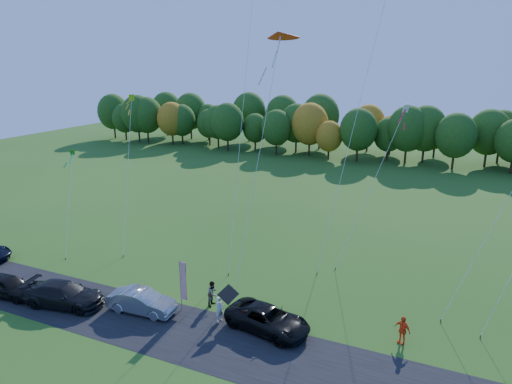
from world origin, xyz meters
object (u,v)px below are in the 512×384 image
at_px(silver_sedan, 142,301).
at_px(feather_flag, 183,281).
at_px(person_east, 402,330).
at_px(black_suv, 268,319).

xyz_separation_m(silver_sedan, feather_flag, (2.57, 1.35, 1.51)).
relative_size(person_east, feather_flag, 0.49).
height_order(black_suv, person_east, person_east).
relative_size(black_suv, silver_sedan, 1.17).
bearing_deg(feather_flag, black_suv, 1.48).
distance_m(person_east, feather_flag, 14.85).
distance_m(black_suv, feather_flag, 6.56).
bearing_deg(silver_sedan, feather_flag, -66.65).
relative_size(silver_sedan, feather_flag, 1.29).
height_order(silver_sedan, feather_flag, feather_flag).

